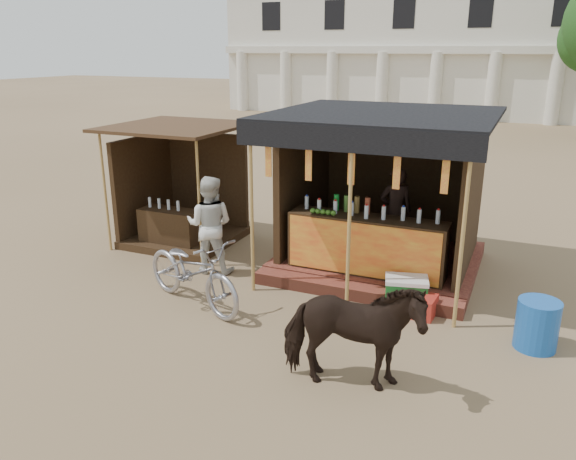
# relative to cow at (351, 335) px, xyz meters

# --- Properties ---
(ground) EXTENTS (120.00, 120.00, 0.00)m
(ground) POSITION_rel_cow_xyz_m (-1.69, 0.48, -0.69)
(ground) COLOR #846B4C
(ground) RESTS_ON ground
(main_stall) EXTENTS (3.60, 3.61, 2.78)m
(main_stall) POSITION_rel_cow_xyz_m (-0.68, 3.83, 0.34)
(main_stall) COLOR brown
(main_stall) RESTS_ON ground
(secondary_stall) EXTENTS (2.40, 2.40, 2.38)m
(secondary_stall) POSITION_rel_cow_xyz_m (-4.86, 3.71, 0.16)
(secondary_stall) COLOR #352413
(secondary_stall) RESTS_ON ground
(cow) EXTENTS (1.75, 1.08, 1.38)m
(cow) POSITION_rel_cow_xyz_m (0.00, 0.00, 0.00)
(cow) COLOR black
(cow) RESTS_ON ground
(motorbike) EXTENTS (2.25, 1.44, 1.12)m
(motorbike) POSITION_rel_cow_xyz_m (-2.88, 1.17, -0.13)
(motorbike) COLOR #9A99A2
(motorbike) RESTS_ON ground
(bystander) EXTENTS (0.97, 0.83, 1.72)m
(bystander) POSITION_rel_cow_xyz_m (-3.35, 2.48, 0.17)
(bystander) COLOR silver
(bystander) RESTS_ON ground
(blue_barrel) EXTENTS (0.68, 0.68, 0.67)m
(blue_barrel) POSITION_rel_cow_xyz_m (1.96, 1.86, -0.35)
(blue_barrel) COLOR #1652AA
(blue_barrel) RESTS_ON ground
(red_crate) EXTENTS (0.44, 0.45, 0.31)m
(red_crate) POSITION_rel_cow_xyz_m (0.40, 2.20, -0.53)
(red_crate) COLOR #A4251B
(red_crate) RESTS_ON ground
(cooler) EXTENTS (0.73, 0.58, 0.46)m
(cooler) POSITION_rel_cow_xyz_m (0.12, 2.45, -0.46)
(cooler) COLOR #166523
(cooler) RESTS_ON ground
(background_building) EXTENTS (26.00, 7.45, 8.18)m
(background_building) POSITION_rel_cow_xyz_m (-3.69, 30.42, 3.29)
(background_building) COLOR silver
(background_building) RESTS_ON ground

